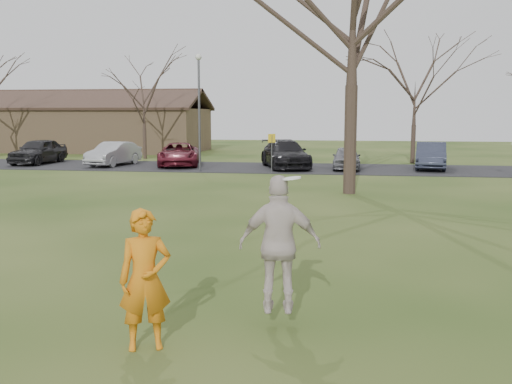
# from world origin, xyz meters

# --- Properties ---
(ground) EXTENTS (120.00, 120.00, 0.00)m
(ground) POSITION_xyz_m (0.00, 0.00, 0.00)
(ground) COLOR #1E380F
(ground) RESTS_ON ground
(parking_strip) EXTENTS (62.00, 6.50, 0.04)m
(parking_strip) POSITION_xyz_m (0.00, 25.00, 0.02)
(parking_strip) COLOR black
(parking_strip) RESTS_ON ground
(player_defender) EXTENTS (0.81, 0.68, 1.90)m
(player_defender) POSITION_xyz_m (-0.75, -0.71, 0.95)
(player_defender) COLOR #CB6F10
(player_defender) RESTS_ON ground
(car_0) EXTENTS (1.96, 4.62, 1.56)m
(car_0) POSITION_xyz_m (-17.01, 25.26, 0.82)
(car_0) COLOR black
(car_0) RESTS_ON parking_strip
(car_1) EXTENTS (2.12, 4.45, 1.41)m
(car_1) POSITION_xyz_m (-11.93, 24.85, 0.74)
(car_1) COLOR #9A9BA0
(car_1) RESTS_ON parking_strip
(car_2) EXTENTS (3.35, 5.31, 1.37)m
(car_2) POSITION_xyz_m (-7.97, 25.16, 0.72)
(car_2) COLOR maroon
(car_2) RESTS_ON parking_strip
(car_3) EXTENTS (3.71, 5.79, 1.56)m
(car_3) POSITION_xyz_m (-1.59, 24.91, 0.82)
(car_3) COLOR black
(car_3) RESTS_ON parking_strip
(car_4) EXTENTS (1.51, 3.74, 1.27)m
(car_4) POSITION_xyz_m (1.87, 24.64, 0.68)
(car_4) COLOR slate
(car_4) RESTS_ON parking_strip
(car_5) EXTENTS (2.17, 4.72, 1.50)m
(car_5) POSITION_xyz_m (6.54, 25.46, 0.79)
(car_5) COLOR #2E3446
(car_5) RESTS_ON parking_strip
(catching_play) EXTENTS (1.23, 0.61, 2.02)m
(catching_play) POSITION_xyz_m (0.93, 0.30, 1.26)
(catching_play) COLOR beige
(catching_play) RESTS_ON ground
(building) EXTENTS (20.60, 8.50, 5.14)m
(building) POSITION_xyz_m (-20.00, 38.00, 1.93)
(building) COLOR #8C6D4C
(building) RESTS_ON ground
(lamp_post) EXTENTS (0.34, 0.34, 6.27)m
(lamp_post) POSITION_xyz_m (-6.00, 22.50, 3.97)
(lamp_post) COLOR #47474C
(lamp_post) RESTS_ON ground
(sign_yellow) EXTENTS (0.35, 0.35, 2.08)m
(sign_yellow) POSITION_xyz_m (-2.00, 22.00, 1.45)
(sign_yellow) COLOR #47474C
(sign_yellow) RESTS_ON ground
(big_tree) EXTENTS (9.00, 9.00, 14.00)m
(big_tree) POSITION_xyz_m (2.00, 15.00, 7.00)
(big_tree) COLOR #352821
(big_tree) RESTS_ON ground
(small_tree_row) EXTENTS (55.00, 5.90, 8.50)m
(small_tree_row) POSITION_xyz_m (4.38, 30.06, 3.89)
(small_tree_row) COLOR #352821
(small_tree_row) RESTS_ON ground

